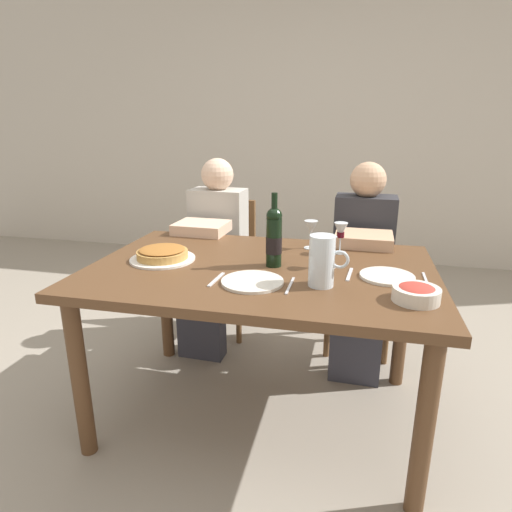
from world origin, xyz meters
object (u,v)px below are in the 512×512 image
object	(u,v)px
wine_glass_right_diner	(311,229)
chair_left	(225,256)
dining_table	(261,286)
salad_bowl	(416,293)
baked_tart	(162,254)
chair_right	(361,268)
diner_right	(362,262)
wine_glass_left_diner	(341,232)
water_pitcher	(322,264)
wine_bottle	(274,237)
dinner_plate_left_setting	(387,276)
dinner_plate_right_setting	(252,282)
wine_glass_centre	(329,246)
diner_left	(213,249)

from	to	relation	value
wine_glass_right_diner	chair_left	distance (m)	0.93
dining_table	salad_bowl	bearing A→B (deg)	-22.24
baked_tart	chair_right	distance (m)	1.30
dining_table	diner_right	bearing A→B (deg)	54.51
baked_tart	chair_left	size ratio (longest dim) A/B	0.34
wine_glass_right_diner	dining_table	bearing A→B (deg)	-118.37
wine_glass_left_diner	water_pitcher	bearing A→B (deg)	-96.36
wine_bottle	wine_glass_right_diner	xyz separation A→B (m)	(0.13, 0.31, -0.03)
dinner_plate_left_setting	dinner_plate_right_setting	distance (m)	0.55
chair_right	diner_right	distance (m)	0.26
water_pitcher	dinner_plate_right_setting	size ratio (longest dim) A/B	0.81
wine_bottle	diner_right	size ratio (longest dim) A/B	0.28
salad_bowl	wine_glass_left_diner	bearing A→B (deg)	118.25
dining_table	wine_bottle	distance (m)	0.23
wine_bottle	chair_right	size ratio (longest dim) A/B	0.37
water_pitcher	baked_tart	size ratio (longest dim) A/B	0.67
baked_tart	dinner_plate_right_setting	bearing A→B (deg)	-22.62
dinner_plate_left_setting	baked_tart	bearing A→B (deg)	179.25
wine_glass_centre	dinner_plate_right_setting	world-z (taller)	wine_glass_centre
baked_tart	dinner_plate_left_setting	distance (m)	1.00
dining_table	wine_glass_left_diner	xyz separation A→B (m)	(0.33, 0.29, 0.20)
dinner_plate_right_setting	wine_glass_right_diner	bearing A→B (deg)	72.68
salad_bowl	dinner_plate_right_setting	distance (m)	0.61
dinner_plate_left_setting	diner_right	bearing A→B (deg)	97.60
dining_table	wine_glass_left_diner	world-z (taller)	wine_glass_left_diner
dining_table	diner_left	size ratio (longest dim) A/B	1.29
wine_glass_centre	diner_left	size ratio (longest dim) A/B	0.12
baked_tart	wine_glass_left_diner	xyz separation A→B (m)	(0.79, 0.30, 0.08)
wine_glass_left_diner	chair_left	size ratio (longest dim) A/B	0.17
dining_table	water_pitcher	bearing A→B (deg)	-32.08
water_pitcher	chair_right	xyz separation A→B (m)	(0.17, 1.04, -0.35)
dinner_plate_right_setting	chair_right	xyz separation A→B (m)	(0.44, 1.07, -0.27)
wine_bottle	dinner_plate_right_setting	xyz separation A→B (m)	(-0.04, -0.23, -0.13)
wine_glass_left_diner	dinner_plate_right_setting	xyz separation A→B (m)	(-0.32, -0.49, -0.10)
chair_right	dinner_plate_left_setting	bearing A→B (deg)	96.74
wine_glass_centre	diner_right	world-z (taller)	diner_right
water_pitcher	wine_glass_right_diner	distance (m)	0.52
wine_glass_centre	water_pitcher	bearing A→B (deg)	-93.00
salad_bowl	diner_right	xyz separation A→B (m)	(-0.17, 0.88, -0.18)
water_pitcher	baked_tart	distance (m)	0.76
wine_bottle	diner_left	size ratio (longest dim) A/B	0.28
water_pitcher	diner_left	size ratio (longest dim) A/B	0.17
wine_glass_left_diner	wine_glass_centre	size ratio (longest dim) A/B	1.08
wine_glass_left_diner	wine_glass_centre	bearing A→B (deg)	-99.66
water_pitcher	chair_right	size ratio (longest dim) A/B	0.23
wine_glass_left_diner	chair_left	bearing A→B (deg)	140.90
dining_table	wine_bottle	xyz separation A→B (m)	(0.05, 0.02, 0.22)
salad_bowl	wine_bottle	bearing A→B (deg)	154.08
water_pitcher	wine_glass_left_diner	size ratio (longest dim) A/B	1.33
salad_bowl	wine_glass_left_diner	distance (m)	0.62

